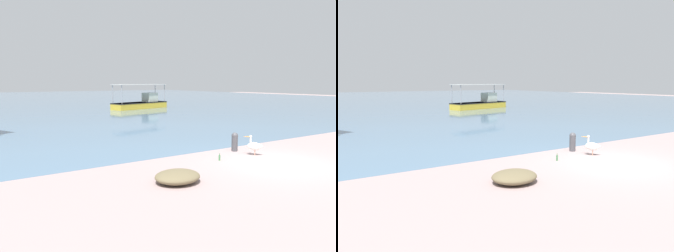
% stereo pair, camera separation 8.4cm
% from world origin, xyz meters
% --- Properties ---
extents(ground, '(120.00, 120.00, 0.00)m').
position_xyz_m(ground, '(0.00, 0.00, 0.00)').
color(ground, '#A28A89').
extents(harbor_water, '(110.00, 90.00, 0.00)m').
position_xyz_m(harbor_water, '(0.00, 48.00, 0.00)').
color(harbor_water, slate).
rests_on(harbor_water, ground).
extents(fishing_boat_far_left, '(6.95, 3.31, 2.62)m').
position_xyz_m(fishing_boat_far_left, '(7.72, 24.11, 0.62)').
color(fishing_boat_far_left, gold).
rests_on(fishing_boat_far_left, harbor_water).
extents(pelican, '(0.59, 0.70, 0.80)m').
position_xyz_m(pelican, '(0.33, 1.36, 0.38)').
color(pelican, '#E0997A').
rests_on(pelican, ground).
extents(mooring_bollard, '(0.27, 0.27, 0.80)m').
position_xyz_m(mooring_bollard, '(0.25, 2.36, 0.43)').
color(mooring_bollard, '#47474C').
rests_on(mooring_bollard, ground).
extents(net_pile, '(1.39, 1.18, 0.36)m').
position_xyz_m(net_pile, '(-4.27, 0.11, 0.18)').
color(net_pile, '#716446').
rests_on(net_pile, ground).
extents(glass_bottle, '(0.07, 0.07, 0.27)m').
position_xyz_m(glass_bottle, '(-1.42, 1.45, 0.11)').
color(glass_bottle, '#3F7F4C').
rests_on(glass_bottle, ground).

